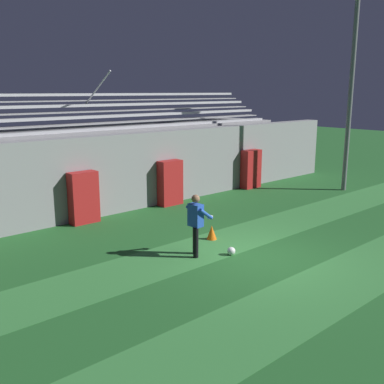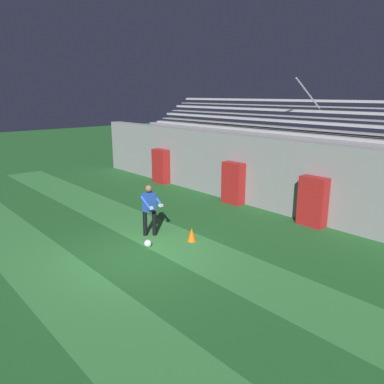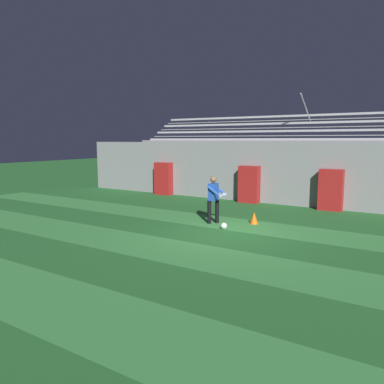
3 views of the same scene
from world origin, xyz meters
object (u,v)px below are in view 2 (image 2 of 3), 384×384
Objects in this scene: padding_pillar_far_left at (161,166)px; traffic_cone at (192,235)px; padding_pillar_gate_right at (313,202)px; soccer_ball at (148,243)px; goalkeeper at (150,207)px; padding_pillar_gate_left at (233,183)px.

padding_pillar_far_left is 8.05m from traffic_cone.
padding_pillar_gate_right is 8.63m from padding_pillar_far_left.
traffic_cone is at bearing 67.97° from soccer_ball.
goalkeeper is at bearing 139.95° from soccer_ball.
padding_pillar_gate_right is at bearing 67.41° from soccer_ball.
padding_pillar_far_left is 7.39m from goalkeeper.
goalkeeper is at bearing -151.29° from traffic_cone.
padding_pillar_gate_left is at bearing 105.17° from soccer_ball.
padding_pillar_gate_right is at bearing 0.00° from padding_pillar_gate_left.
goalkeeper is at bearing -39.76° from padding_pillar_far_left.
traffic_cone is (-1.70, -4.05, -0.65)m from padding_pillar_gate_right.
padding_pillar_far_left is at bearing 140.21° from soccer_ball.
padding_pillar_gate_right is 4.10× the size of traffic_cone.
padding_pillar_far_left is (-4.96, 0.00, 0.00)m from padding_pillar_gate_left.
padding_pillar_far_left reaches higher than soccer_ball.
soccer_ball is at bearing -112.59° from padding_pillar_gate_right.
goalkeeper is 1.60m from traffic_cone.
padding_pillar_gate_left is 4.78m from goalkeeper.
padding_pillar_gate_left and padding_pillar_gate_right have the same top height.
goalkeeper is at bearing -81.31° from padding_pillar_gate_left.
padding_pillar_gate_left reaches higher than traffic_cone.
padding_pillar_far_left is 4.10× the size of traffic_cone.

